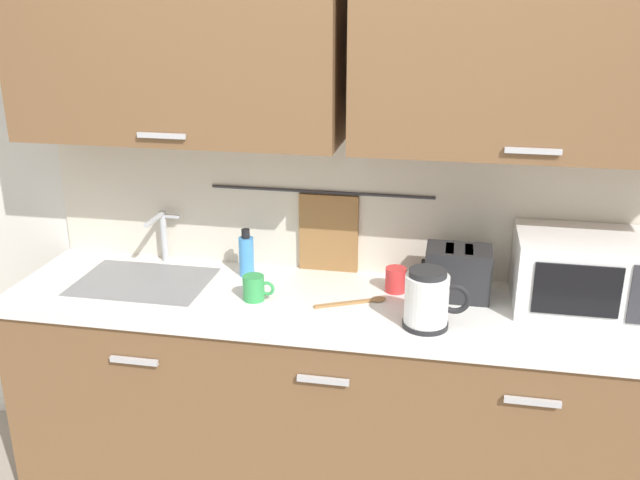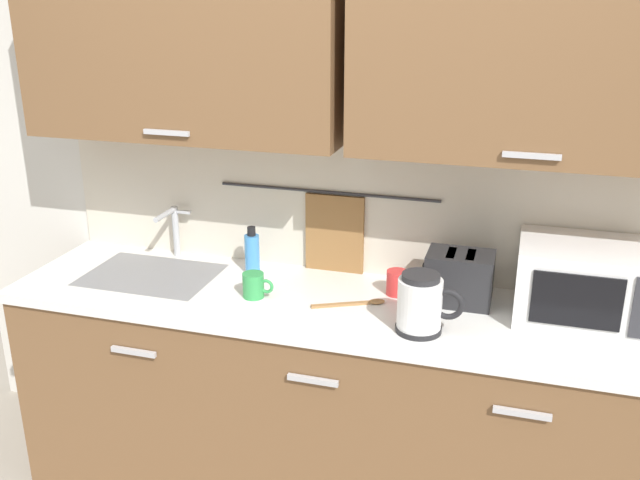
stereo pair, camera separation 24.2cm
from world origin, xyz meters
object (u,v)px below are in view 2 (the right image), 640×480
mug_near_sink (254,285)px  toaster (459,277)px  microwave (585,282)px  wooden_spoon (357,303)px  electric_kettle (421,304)px  dish_soap_bottle (252,253)px  mug_by_kettle (398,283)px

mug_near_sink → toaster: toaster is taller
microwave → mug_near_sink: 1.18m
mug_near_sink → wooden_spoon: 0.39m
electric_kettle → toaster: 0.29m
dish_soap_bottle → wooden_spoon: (0.48, -0.18, -0.08)m
electric_kettle → mug_near_sink: size_ratio=1.89×
electric_kettle → mug_by_kettle: electric_kettle is taller
wooden_spoon → microwave: bearing=9.0°
mug_by_kettle → wooden_spoon: size_ratio=0.46×
dish_soap_bottle → wooden_spoon: size_ratio=0.76×
microwave → toaster: microwave is taller
dish_soap_bottle → mug_near_sink: (0.10, -0.22, -0.04)m
microwave → mug_by_kettle: (-0.66, 0.01, -0.09)m
mug_by_kettle → wooden_spoon: mug_by_kettle is taller
mug_by_kettle → electric_kettle: bearing=-64.9°
microwave → wooden_spoon: size_ratio=1.77×
wooden_spoon → mug_by_kettle: bearing=47.2°
microwave → toaster: 0.43m
electric_kettle → wooden_spoon: 0.31m
dish_soap_bottle → mug_by_kettle: bearing=-4.2°
dish_soap_bottle → wooden_spoon: 0.52m
toaster → wooden_spoon: bearing=-159.0°
electric_kettle → dish_soap_bottle: (-0.73, 0.32, -0.01)m
microwave → electric_kettle: size_ratio=2.03×
toaster → wooden_spoon: toaster is taller
toaster → dish_soap_bottle: bearing=177.1°
microwave → dish_soap_bottle: (-1.26, 0.05, -0.05)m
mug_near_sink → mug_by_kettle: same height
mug_by_kettle → wooden_spoon: 0.19m
dish_soap_bottle → mug_near_sink: size_ratio=1.63×
microwave → toaster: size_ratio=1.80×
microwave → mug_near_sink: microwave is taller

